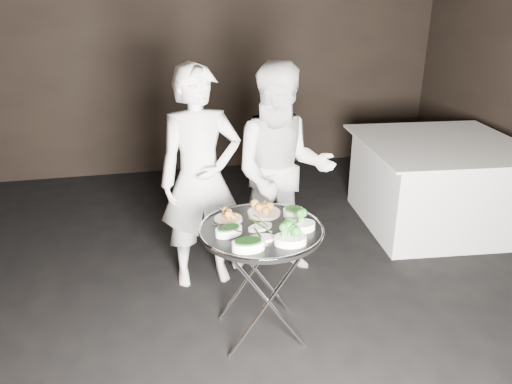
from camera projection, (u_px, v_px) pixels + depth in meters
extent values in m
cube|color=black|center=(256.00, 352.00, 3.18)|extent=(6.00, 7.00, 0.05)
cube|color=black|center=(192.00, 45.00, 5.78)|extent=(6.00, 0.05, 3.00)
cylinder|color=silver|center=(268.00, 302.00, 3.01)|extent=(0.51, 0.02, 0.75)
cylinder|color=silver|center=(268.00, 302.00, 3.01)|extent=(0.51, 0.02, 0.75)
cylinder|color=silver|center=(255.00, 269.00, 3.36)|extent=(0.51, 0.02, 0.75)
cylinder|color=silver|center=(255.00, 269.00, 3.36)|extent=(0.51, 0.02, 0.75)
cylinder|color=silver|center=(226.00, 240.00, 3.01)|extent=(0.02, 0.43, 0.02)
cylinder|color=silver|center=(295.00, 233.00, 3.10)|extent=(0.02, 0.43, 0.02)
cylinder|color=black|center=(261.00, 231.00, 3.04)|extent=(0.75, 0.75, 0.03)
torus|color=silver|center=(261.00, 229.00, 3.03)|extent=(0.77, 0.77, 0.02)
cylinder|color=beige|center=(228.00, 219.00, 3.14)|extent=(0.18, 0.18, 0.02)
cylinder|color=beige|center=(264.00, 213.00, 3.22)|extent=(0.21, 0.21, 0.02)
cylinder|color=white|center=(293.00, 213.00, 3.19)|extent=(0.13, 0.13, 0.05)
cylinder|color=silver|center=(228.00, 213.00, 3.12)|extent=(0.11, 0.17, 0.01)
cylinder|color=silver|center=(262.00, 207.00, 3.21)|extent=(0.09, 0.18, 0.01)
cylinder|color=silver|center=(292.00, 209.00, 3.18)|extent=(0.04, 0.19, 0.01)
cylinder|color=silver|center=(227.00, 228.00, 2.93)|extent=(0.15, 0.13, 0.01)
cylinder|color=silver|center=(299.00, 221.00, 3.01)|extent=(0.14, 0.15, 0.01)
cylinder|color=silver|center=(261.00, 220.00, 3.02)|extent=(0.06, 0.19, 0.01)
imported|color=silver|center=(201.00, 179.00, 3.63)|extent=(0.64, 0.45, 1.67)
imported|color=silver|center=(282.00, 172.00, 3.78)|extent=(0.90, 0.75, 1.65)
cube|color=silver|center=(436.00, 185.00, 4.70)|extent=(1.28, 1.28, 0.80)
cube|color=silver|center=(442.00, 143.00, 4.55)|extent=(1.44, 1.44, 0.02)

